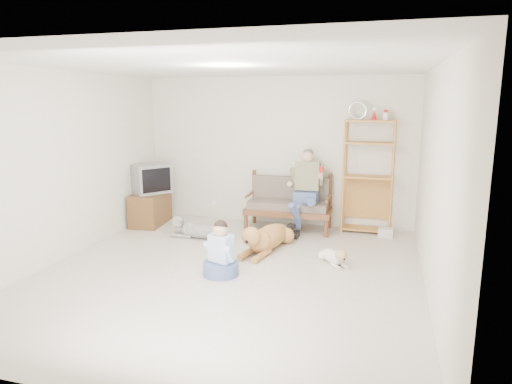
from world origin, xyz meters
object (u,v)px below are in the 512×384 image
(loveseat, at_px, (289,202))
(etagere, at_px, (368,175))
(tv_stand, at_px, (150,208))
(golden_retriever, at_px, (266,238))

(loveseat, height_order, etagere, etagere)
(loveseat, relative_size, tv_stand, 1.61)
(loveseat, xyz_separation_m, tv_stand, (-2.56, -0.39, -0.19))
(etagere, height_order, tv_stand, etagere)
(loveseat, xyz_separation_m, golden_retriever, (-0.09, -1.28, -0.29))
(tv_stand, bearing_deg, golden_retriever, -25.42)
(etagere, relative_size, golden_retriever, 1.40)
(loveseat, height_order, tv_stand, loveseat)
(tv_stand, height_order, golden_retriever, tv_stand)
(golden_retriever, bearing_deg, etagere, 57.26)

